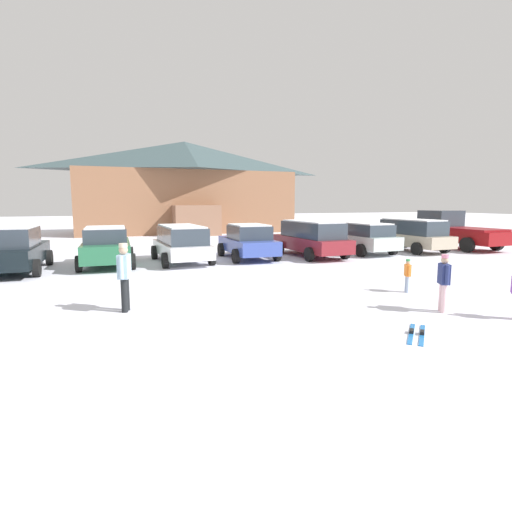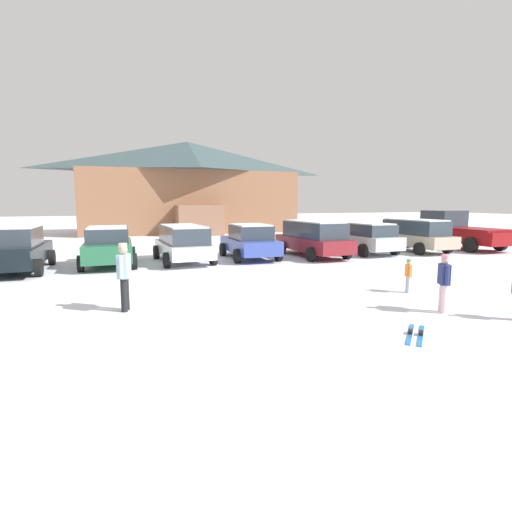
# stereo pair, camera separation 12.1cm
# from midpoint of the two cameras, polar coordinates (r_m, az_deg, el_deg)

# --- Properties ---
(ground) EXTENTS (160.00, 160.00, 0.00)m
(ground) POSITION_cam_midpoint_polar(r_m,az_deg,el_deg) (6.79, 26.25, -16.07)
(ground) COLOR silver
(ski_lodge) EXTENTS (18.77, 9.55, 7.91)m
(ski_lodge) POSITION_cam_midpoint_polar(r_m,az_deg,el_deg) (36.52, -10.15, 9.74)
(ski_lodge) COLOR brown
(ski_lodge) RESTS_ON ground
(parked_black_sedan) EXTENTS (2.28, 4.64, 1.76)m
(parked_black_sedan) POSITION_cam_midpoint_polar(r_m,az_deg,el_deg) (17.65, -31.48, 0.81)
(parked_black_sedan) COLOR black
(parked_black_sedan) RESTS_ON ground
(parked_green_coupe) EXTENTS (2.31, 4.15, 1.65)m
(parked_green_coupe) POSITION_cam_midpoint_polar(r_m,az_deg,el_deg) (17.64, -20.77, 1.32)
(parked_green_coupe) COLOR #256542
(parked_green_coupe) RESTS_ON ground
(parked_white_suv) EXTENTS (2.27, 4.56, 1.63)m
(parked_white_suv) POSITION_cam_midpoint_polar(r_m,az_deg,el_deg) (17.91, -10.79, 1.93)
(parked_white_suv) COLOR white
(parked_white_suv) RESTS_ON ground
(parked_blue_hatchback) EXTENTS (2.25, 4.15, 1.63)m
(parked_blue_hatchback) POSITION_cam_midpoint_polar(r_m,az_deg,el_deg) (18.70, -1.32, 2.11)
(parked_blue_hatchback) COLOR #364BA1
(parked_blue_hatchback) RESTS_ON ground
(parked_maroon_van) EXTENTS (2.27, 4.81, 1.75)m
(parked_maroon_van) POSITION_cam_midpoint_polar(r_m,az_deg,el_deg) (19.67, 7.74, 2.66)
(parked_maroon_van) COLOR maroon
(parked_maroon_van) RESTS_ON ground
(parked_silver_wagon) EXTENTS (2.20, 4.54, 1.59)m
(parked_silver_wagon) POSITION_cam_midpoint_polar(r_m,az_deg,el_deg) (21.59, 14.54, 2.74)
(parked_silver_wagon) COLOR #B4C8C2
(parked_silver_wagon) RESTS_ON ground
(parked_beige_suv) EXTENTS (2.07, 4.68, 1.74)m
(parked_beige_suv) POSITION_cam_midpoint_polar(r_m,az_deg,el_deg) (23.22, 21.20, 2.95)
(parked_beige_suv) COLOR tan
(parked_beige_suv) RESTS_ON ground
(pickup_truck) EXTENTS (2.57, 5.82, 2.15)m
(pickup_truck) POSITION_cam_midpoint_polar(r_m,az_deg,el_deg) (25.94, 26.12, 3.28)
(pickup_truck) COLOR maroon
(pickup_truck) RESTS_ON ground
(skier_teen_in_navy_coat) EXTENTS (0.34, 0.47, 1.41)m
(skier_teen_in_navy_coat) POSITION_cam_midpoint_polar(r_m,az_deg,el_deg) (10.58, 24.94, -3.09)
(skier_teen_in_navy_coat) COLOR beige
(skier_teen_in_navy_coat) RESTS_ON ground
(skier_child_in_orange_jacket) EXTENTS (0.23, 0.34, 0.99)m
(skier_child_in_orange_jacket) POSITION_cam_midpoint_polar(r_m,az_deg,el_deg) (12.54, 20.56, -2.37)
(skier_child_in_orange_jacket) COLOR #9DB2D1
(skier_child_in_orange_jacket) RESTS_ON ground
(skier_adult_in_blue_parka) EXTENTS (0.35, 0.59, 1.67)m
(skier_adult_in_blue_parka) POSITION_cam_midpoint_polar(r_m,az_deg,el_deg) (10.16, -18.62, -2.34)
(skier_adult_in_blue_parka) COLOR black
(skier_adult_in_blue_parka) RESTS_ON ground
(pair_of_skis) EXTENTS (1.18, 1.17, 0.08)m
(pair_of_skis) POSITION_cam_midpoint_polar(r_m,az_deg,el_deg) (8.77, 21.60, -10.25)
(pair_of_skis) COLOR #1E65B1
(pair_of_skis) RESTS_ON ground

